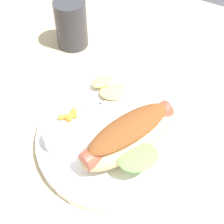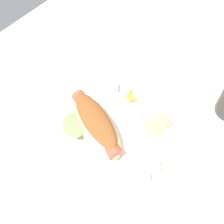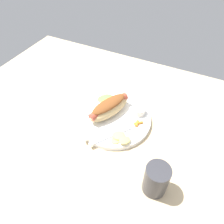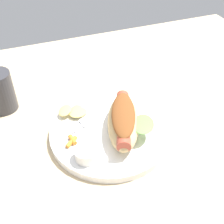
{
  "view_description": "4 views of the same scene",
  "coord_description": "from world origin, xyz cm",
  "views": [
    {
      "loc": [
        12.67,
        -31.1,
        43.81
      ],
      "look_at": [
        -4.17,
        -1.75,
        5.02
      ],
      "focal_mm": 53.2,
      "sensor_mm": 36.0,
      "label": 1
    },
    {
      "loc": [
        21.3,
        17.25,
        54.15
      ],
      "look_at": [
        -4.09,
        -3.28,
        4.82
      ],
      "focal_mm": 47.15,
      "sensor_mm": 36.0,
      "label": 2
    },
    {
      "loc": [
        -24.24,
        42.82,
        56.62
      ],
      "look_at": [
        -1.88,
        -2.69,
        4.33
      ],
      "focal_mm": 33.99,
      "sensor_mm": 36.0,
      "label": 3
    },
    {
      "loc": [
        -18.23,
        -45.65,
        45.56
      ],
      "look_at": [
        -1.7,
        -2.04,
        5.62
      ],
      "focal_mm": 46.96,
      "sensor_mm": 36.0,
      "label": 4
    }
  ],
  "objects": [
    {
      "name": "carrot_garnish",
      "position": [
        -11.15,
        -3.74,
        2.06
      ],
      "size": [
        2.94,
        3.13,
        0.95
      ],
      "color": "orange",
      "rests_on": "plate"
    },
    {
      "name": "plate",
      "position": [
        -2.58,
        -2.95,
        0.8
      ],
      "size": [
        25.86,
        25.86,
        1.6
      ],
      "primitive_type": "cylinder",
      "color": "white",
      "rests_on": "ground_plane"
    },
    {
      "name": "ground_plane",
      "position": [
        0.0,
        0.0,
        -0.9
      ],
      "size": [
        120.0,
        90.0,
        1.8
      ],
      "primitive_type": "cube",
      "color": "tan"
    },
    {
      "name": "chips_pile",
      "position": [
        -8.36,
        4.88,
        2.33
      ],
      "size": [
        7.55,
        6.33,
        1.65
      ],
      "color": "#E4C865",
      "rests_on": "plate"
    },
    {
      "name": "fork",
      "position": [
        -5.07,
        4.98,
        1.8
      ],
      "size": [
        10.29,
        13.47,
        0.4
      ],
      "rotation": [
        0.0,
        0.0,
        4.08
      ],
      "color": "silver",
      "rests_on": "plate"
    },
    {
      "name": "knife",
      "position": [
        -2.87,
        4.94,
        1.78
      ],
      "size": [
        10.89,
        11.36,
        0.36
      ],
      "primitive_type": "cube",
      "rotation": [
        0.0,
        0.0,
        3.95
      ],
      "color": "silver",
      "rests_on": "plate"
    },
    {
      "name": "sauce_ramekin",
      "position": [
        -9.54,
        -8.84,
        2.8
      ],
      "size": [
        4.56,
        4.56,
        2.4
      ],
      "primitive_type": "cylinder",
      "color": "white",
      "rests_on": "plate"
    },
    {
      "name": "hot_dog",
      "position": [
        0.39,
        -4.16,
        4.57
      ],
      "size": [
        12.47,
        18.04,
        5.6
      ],
      "rotation": [
        0.0,
        0.0,
        4.34
      ],
      "color": "#DBB77A",
      "rests_on": "plate"
    },
    {
      "name": "drinking_cup",
      "position": [
        -23.19,
        14.74,
        4.93
      ],
      "size": [
        6.48,
        6.48,
        9.86
      ],
      "primitive_type": "cylinder",
      "color": "#333338",
      "rests_on": "ground_plane"
    }
  ]
}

